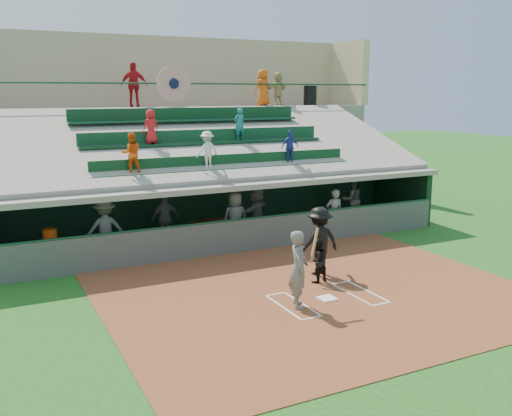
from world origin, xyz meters
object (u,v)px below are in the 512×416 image
home_plate (327,298)px  batter_at_plate (299,269)px  trash_bin (310,96)px  water_cooler (50,236)px  white_table (49,254)px  catcher (317,261)px

home_plate → batter_at_plate: (-0.93, -0.12, 0.96)m
home_plate → trash_bin: bearing=60.5°
water_cooler → batter_at_plate: bearing=-50.6°
white_table → water_cooler: 0.58m
home_plate → water_cooler: (-6.00, 6.04, 0.95)m
water_cooler → white_table: bearing=138.2°
catcher → white_table: size_ratio=1.47×
home_plate → trash_bin: trash_bin is taller
home_plate → trash_bin: 15.19m
home_plate → catcher: catcher is taller
home_plate → trash_bin: (7.06, 12.46, 5.04)m
white_table → water_cooler: (0.05, -0.05, 0.58)m
catcher → home_plate: bearing=59.7°
home_plate → batter_at_plate: 1.34m
catcher → trash_bin: trash_bin is taller
batter_at_plate → water_cooler: bearing=129.4°
batter_at_plate → white_table: batter_at_plate is taller
catcher → water_cooler: bearing=-45.8°
batter_at_plate → trash_bin: trash_bin is taller
white_table → home_plate: bearing=-61.8°
catcher → water_cooler: catcher is taller
water_cooler → trash_bin: 15.11m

